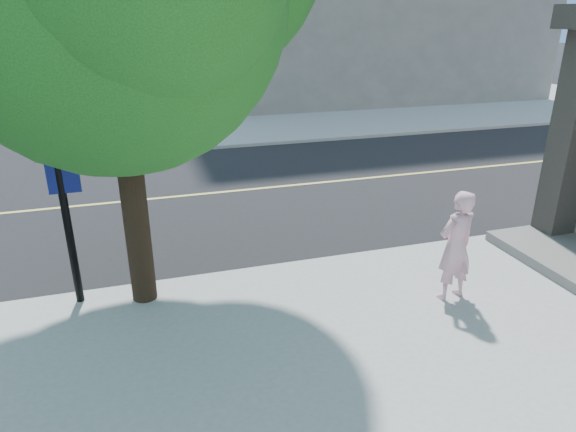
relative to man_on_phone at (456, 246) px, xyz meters
name	(u,v)px	position (x,y,z in m)	size (l,w,h in m)	color
ground	(20,306)	(-6.46, 1.89, -1.00)	(140.00, 140.00, 0.00)	black
road_ew	(54,209)	(-6.46, 6.39, -0.99)	(140.00, 9.00, 0.01)	black
sidewalk_ne	(327,89)	(7.04, 23.39, -0.94)	(29.00, 25.00, 0.12)	#9D9D9C
man_on_phone	(456,246)	(0.00, 0.00, 0.00)	(0.64, 0.42, 1.76)	#DBA0B0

